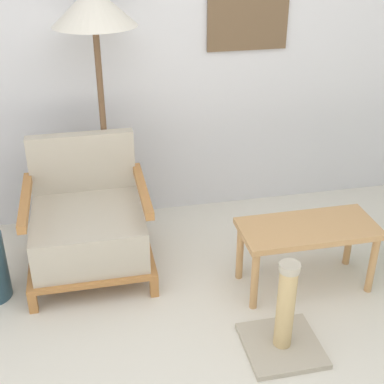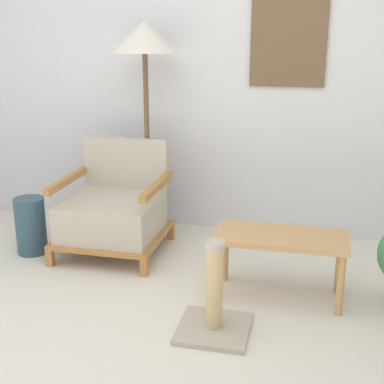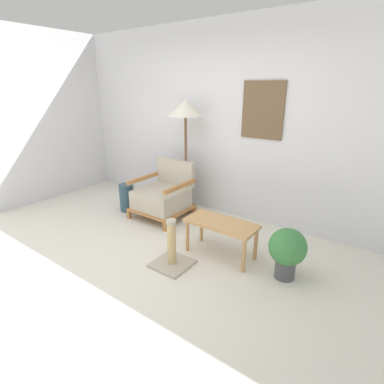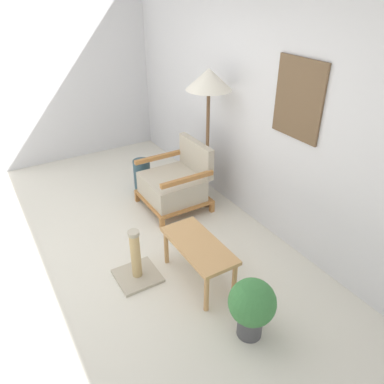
# 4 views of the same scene
# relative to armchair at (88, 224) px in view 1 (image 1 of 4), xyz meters

# --- Properties ---
(wall_back) EXTENTS (8.00, 0.09, 2.70)m
(wall_back) POSITION_rel_armchair_xyz_m (0.63, 0.69, 1.03)
(wall_back) COLOR silver
(wall_back) RESTS_ON ground_plane
(armchair) EXTENTS (0.75, 0.73, 0.81)m
(armchair) POSITION_rel_armchair_xyz_m (0.00, 0.00, 0.00)
(armchair) COLOR #B2753D
(armchair) RESTS_ON ground_plane
(floor_lamp) EXTENTS (0.50, 0.50, 1.67)m
(floor_lamp) POSITION_rel_armchair_xyz_m (0.16, 0.36, 1.18)
(floor_lamp) COLOR brown
(floor_lamp) RESTS_ON ground_plane
(coffee_table) EXTENTS (0.81, 0.37, 0.42)m
(coffee_table) POSITION_rel_armchair_xyz_m (1.26, -0.45, 0.04)
(coffee_table) COLOR tan
(coffee_table) RESTS_ON ground_plane
(scratching_post) EXTENTS (0.40, 0.40, 0.54)m
(scratching_post) POSITION_rel_armchair_xyz_m (0.94, -0.94, -0.17)
(scratching_post) COLOR #B2A893
(scratching_post) RESTS_ON ground_plane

